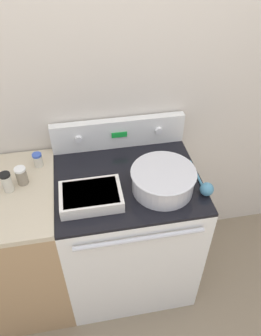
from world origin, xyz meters
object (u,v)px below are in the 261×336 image
Objects in this scene: casserole_dish at (91,196)px; mixing_bowl at (163,179)px; spice_jar_blue_cap at (38,160)px; spice_jar_white_cap at (21,176)px; ladle at (206,188)px; spice_jar_black_cap at (7,182)px.

mixing_bowl is at bearing 3.14° from casserole_dish.
spice_jar_white_cap reaches higher than spice_jar_blue_cap.
mixing_bowl is 4.14× the size of spice_jar_blue_cap.
spice_jar_blue_cap is (-0.84, 0.35, 0.02)m from ladle.
mixing_bowl reaches higher than spice_jar_white_cap.
casserole_dish is 0.40m from spice_jar_blue_cap.
spice_jar_black_cap is at bearing -130.86° from spice_jar_blue_cap.
spice_jar_black_cap is (-0.14, -0.17, 0.01)m from spice_jar_blue_cap.
casserole_dish is 0.58m from ladle.
spice_jar_white_cap is 0.90× the size of spice_jar_black_cap.
casserole_dish is at bearing -176.86° from mixing_bowl.
spice_jar_white_cap is at bearing 167.09° from mixing_bowl.
ladle is at bearing -22.61° from spice_jar_blue_cap.
spice_jar_white_cap is at bearing 166.24° from ladle.
casserole_dish is at bearing -28.36° from spice_jar_white_cap.
spice_jar_white_cap is at bearing 31.68° from spice_jar_black_cap.
casserole_dish is 0.39m from spice_jar_white_cap.
casserole_dish is at bearing -49.65° from spice_jar_blue_cap.
spice_jar_blue_cap is at bearing 130.35° from casserole_dish.
casserole_dish is at bearing 175.86° from ladle.
spice_jar_blue_cap is (-0.26, 0.31, 0.02)m from casserole_dish.
spice_jar_black_cap reaches higher than spice_jar_white_cap.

